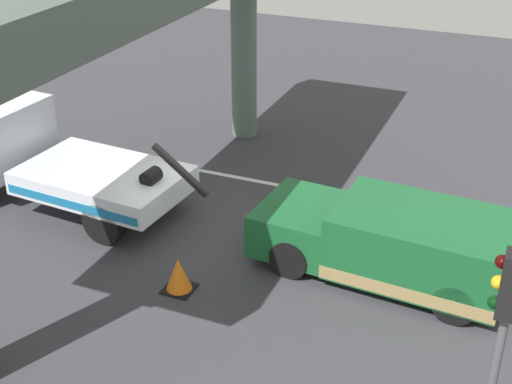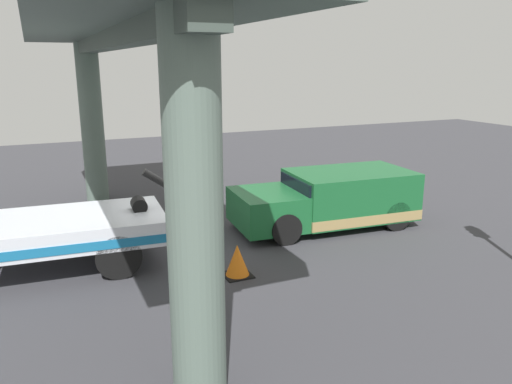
% 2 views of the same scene
% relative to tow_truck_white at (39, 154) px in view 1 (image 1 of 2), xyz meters
% --- Properties ---
extents(ground_plane, '(60.00, 40.00, 0.10)m').
position_rel_tow_truck_white_xyz_m(ground_plane, '(-4.18, 0.05, -1.25)').
color(ground_plane, '#38383D').
extents(lane_stripe_west, '(2.60, 0.16, 0.01)m').
position_rel_tow_truck_white_xyz_m(lane_stripe_west, '(-10.18, -2.90, -1.20)').
color(lane_stripe_west, silver).
rests_on(lane_stripe_west, ground).
extents(lane_stripe_mid, '(2.60, 0.16, 0.01)m').
position_rel_tow_truck_white_xyz_m(lane_stripe_mid, '(-4.18, -2.90, -1.20)').
color(lane_stripe_mid, silver).
rests_on(lane_stripe_mid, ground).
extents(lane_stripe_east, '(2.60, 0.16, 0.01)m').
position_rel_tow_truck_white_xyz_m(lane_stripe_east, '(1.82, -2.90, -1.20)').
color(lane_stripe_east, silver).
rests_on(lane_stripe_east, ground).
extents(tow_truck_white, '(7.32, 2.80, 2.46)m').
position_rel_tow_truck_white_xyz_m(tow_truck_white, '(0.00, 0.00, 0.00)').
color(tow_truck_white, silver).
rests_on(tow_truck_white, ground).
extents(towed_van_green, '(5.33, 2.53, 1.58)m').
position_rel_tow_truck_white_xyz_m(towed_van_green, '(-8.84, 0.06, -0.42)').
color(towed_van_green, '#195B2D').
rests_on(towed_van_green, ground).
extents(traffic_light_near, '(0.39, 0.32, 3.90)m').
position_rel_tow_truck_white_xyz_m(traffic_light_near, '(-11.16, 4.81, 1.65)').
color(traffic_light_near, '#515456').
rests_on(traffic_light_near, ground).
extents(traffic_cone_orange, '(0.61, 0.61, 0.73)m').
position_rel_tow_truck_white_xyz_m(traffic_cone_orange, '(-5.03, 2.22, -0.86)').
color(traffic_cone_orange, orange).
rests_on(traffic_cone_orange, ground).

